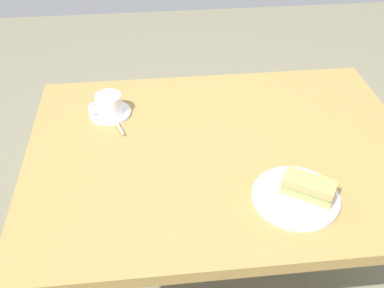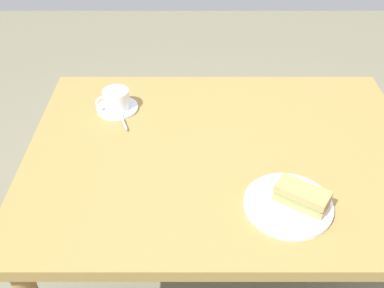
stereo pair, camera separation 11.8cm
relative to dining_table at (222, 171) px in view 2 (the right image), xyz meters
name	(u,v)px [view 2 (the right image)]	position (x,y,z in m)	size (l,w,h in m)	color
ground_plane	(215,286)	(0.00, 0.00, -0.66)	(6.00, 6.00, 0.00)	#716D56
dining_table	(222,171)	(0.00, 0.00, 0.00)	(1.24, 0.91, 0.75)	olive
sandwich_plate	(289,205)	(0.16, -0.25, 0.10)	(0.24, 0.24, 0.01)	white
sandwich_front	(302,196)	(0.20, -0.24, 0.13)	(0.15, 0.13, 0.05)	tan
coffee_saucer	(118,108)	(-0.36, 0.23, 0.10)	(0.15, 0.15, 0.01)	white
coffee_cup	(117,99)	(-0.36, 0.23, 0.14)	(0.12, 0.09, 0.07)	white
spoon	(123,119)	(-0.34, 0.15, 0.10)	(0.04, 0.10, 0.01)	silver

